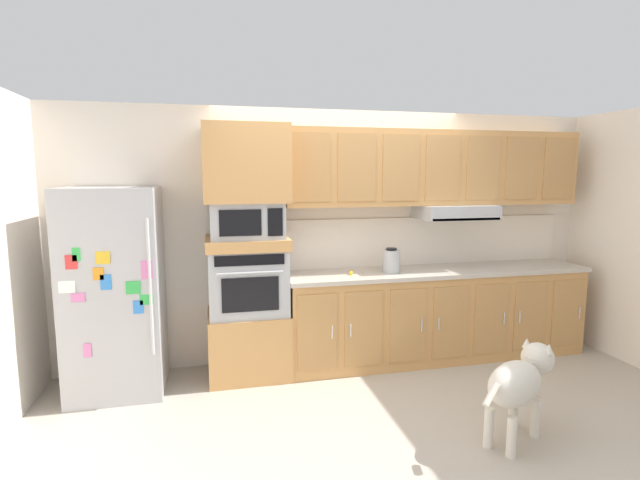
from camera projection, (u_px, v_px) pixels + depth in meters
name	position (u px, v px, depth m)	size (l,w,h in m)	color
ground_plane	(372.00, 399.00, 3.96)	(9.60, 9.60, 0.00)	#B2A899
back_kitchen_wall	(338.00, 235.00, 4.87)	(6.20, 0.12, 2.50)	silver
refrigerator	(115.00, 291.00, 4.03)	(0.76, 0.73, 1.76)	#ADADB2
oven_base_cabinet	(249.00, 343.00, 4.43)	(0.74, 0.62, 0.60)	tan
built_in_oven	(248.00, 280.00, 4.35)	(0.70, 0.62, 0.60)	#A8AAAF
appliance_mid_shelf	(247.00, 243.00, 4.30)	(0.74, 0.62, 0.10)	tan
microwave	(246.00, 220.00, 4.27)	(0.64, 0.54, 0.32)	#A8AAAF
appliance_upper_cabinet	(245.00, 164.00, 4.21)	(0.74, 0.62, 0.68)	tan
lower_cabinet_run	(436.00, 315.00, 4.84)	(3.07, 0.63, 0.88)	tan
countertop_slab	(437.00, 271.00, 4.78)	(3.11, 0.64, 0.04)	#BCB2A3
backsplash_panel	(426.00, 241.00, 5.02)	(3.11, 0.02, 0.50)	white
upper_cabinet_with_hood	(436.00, 171.00, 4.76)	(3.07, 0.48, 0.88)	tan
screwdriver	(352.00, 273.00, 4.52)	(0.16, 0.15, 0.03)	yellow
electric_kettle	(391.00, 261.00, 4.60)	(0.17, 0.17, 0.24)	#A8AAAF
dog	(520.00, 380.00, 3.33)	(0.88, 0.57, 0.65)	beige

